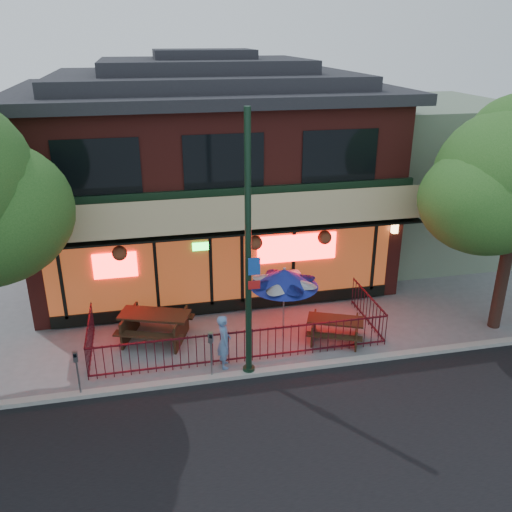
{
  "coord_description": "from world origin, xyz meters",
  "views": [
    {
      "loc": [
        -2.4,
        -12.43,
        8.49
      ],
      "look_at": [
        0.71,
        2.0,
        2.4
      ],
      "focal_mm": 38.0,
      "sensor_mm": 36.0,
      "label": 1
    }
  ],
  "objects_px": {
    "parking_meter_near": "(211,348)",
    "street_light": "(248,266)",
    "picnic_table_right": "(335,326)",
    "patio_umbrella": "(284,278)",
    "parking_meter_far": "(77,367)",
    "pedestrian": "(224,341)",
    "picnic_table_left": "(155,322)"
  },
  "relations": [
    {
      "from": "patio_umbrella",
      "to": "picnic_table_right",
      "type": "bearing_deg",
      "value": -19.28
    },
    {
      "from": "picnic_table_right",
      "to": "pedestrian",
      "type": "relative_size",
      "value": 1.27
    },
    {
      "from": "patio_umbrella",
      "to": "parking_meter_far",
      "type": "bearing_deg",
      "value": -162.92
    },
    {
      "from": "picnic_table_right",
      "to": "patio_umbrella",
      "type": "height_order",
      "value": "patio_umbrella"
    },
    {
      "from": "picnic_table_right",
      "to": "picnic_table_left",
      "type": "bearing_deg",
      "value": 167.65
    },
    {
      "from": "pedestrian",
      "to": "picnic_table_left",
      "type": "bearing_deg",
      "value": 47.48
    },
    {
      "from": "patio_umbrella",
      "to": "pedestrian",
      "type": "distance_m",
      "value": 2.58
    },
    {
      "from": "picnic_table_right",
      "to": "pedestrian",
      "type": "distance_m",
      "value": 3.5
    },
    {
      "from": "pedestrian",
      "to": "parking_meter_near",
      "type": "height_order",
      "value": "pedestrian"
    },
    {
      "from": "street_light",
      "to": "pedestrian",
      "type": "relative_size",
      "value": 4.5
    },
    {
      "from": "street_light",
      "to": "picnic_table_right",
      "type": "height_order",
      "value": "street_light"
    },
    {
      "from": "picnic_table_left",
      "to": "picnic_table_right",
      "type": "xyz_separation_m",
      "value": [
        5.21,
        -1.14,
        -0.11
      ]
    },
    {
      "from": "patio_umbrella",
      "to": "street_light",
      "type": "bearing_deg",
      "value": -129.56
    },
    {
      "from": "parking_meter_far",
      "to": "pedestrian",
      "type": "bearing_deg",
      "value": 8.78
    },
    {
      "from": "pedestrian",
      "to": "parking_meter_far",
      "type": "distance_m",
      "value": 3.81
    },
    {
      "from": "parking_meter_near",
      "to": "parking_meter_far",
      "type": "distance_m",
      "value": 3.34
    },
    {
      "from": "picnic_table_left",
      "to": "pedestrian",
      "type": "height_order",
      "value": "pedestrian"
    },
    {
      "from": "street_light",
      "to": "picnic_table_right",
      "type": "distance_m",
      "value": 4.09
    },
    {
      "from": "picnic_table_left",
      "to": "parking_meter_far",
      "type": "bearing_deg",
      "value": -129.55
    },
    {
      "from": "patio_umbrella",
      "to": "parking_meter_far",
      "type": "distance_m",
      "value": 6.09
    },
    {
      "from": "parking_meter_near",
      "to": "picnic_table_right",
      "type": "bearing_deg",
      "value": 16.96
    },
    {
      "from": "parking_meter_far",
      "to": "street_light",
      "type": "bearing_deg",
      "value": 1.02
    },
    {
      "from": "picnic_table_right",
      "to": "pedestrian",
      "type": "xyz_separation_m",
      "value": [
        -3.42,
        -0.67,
        0.32
      ]
    },
    {
      "from": "picnic_table_right",
      "to": "patio_umbrella",
      "type": "distance_m",
      "value": 2.14
    },
    {
      "from": "street_light",
      "to": "picnic_table_right",
      "type": "xyz_separation_m",
      "value": [
        2.84,
        1.18,
        -2.69
      ]
    },
    {
      "from": "street_light",
      "to": "parking_meter_far",
      "type": "xyz_separation_m",
      "value": [
        -4.34,
        -0.08,
        -2.27
      ]
    },
    {
      "from": "picnic_table_left",
      "to": "parking_meter_near",
      "type": "height_order",
      "value": "parking_meter_near"
    },
    {
      "from": "picnic_table_left",
      "to": "parking_meter_far",
      "type": "distance_m",
      "value": 3.12
    },
    {
      "from": "parking_meter_near",
      "to": "street_light",
      "type": "bearing_deg",
      "value": -0.15
    },
    {
      "from": "street_light",
      "to": "parking_meter_near",
      "type": "relative_size",
      "value": 5.08
    },
    {
      "from": "parking_meter_near",
      "to": "pedestrian",
      "type": "bearing_deg",
      "value": 49.9
    },
    {
      "from": "street_light",
      "to": "parking_meter_far",
      "type": "bearing_deg",
      "value": -178.98
    }
  ]
}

